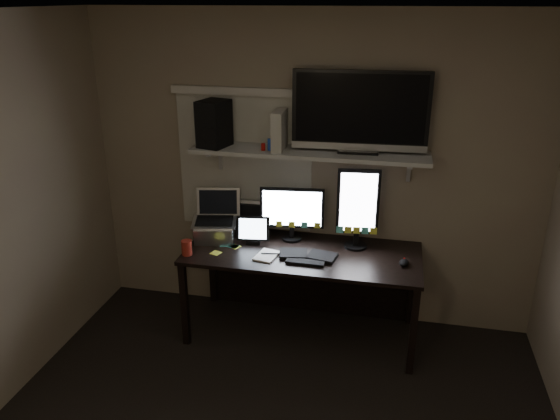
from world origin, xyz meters
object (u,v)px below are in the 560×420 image
(monitor_portrait, at_px, (358,208))
(laptop, at_px, (214,217))
(monitor_landscape, at_px, (292,214))
(keyboard, at_px, (308,255))
(desk, at_px, (305,265))
(game_console, at_px, (279,130))
(mouse, at_px, (404,262))
(cup, at_px, (187,248))
(tv, at_px, (360,112))
(tablet, at_px, (253,230))
(speaker, at_px, (214,124))

(monitor_portrait, bearing_deg, laptop, 179.62)
(monitor_landscape, bearing_deg, keyboard, -64.88)
(desk, relative_size, laptop, 4.60)
(monitor_portrait, bearing_deg, keyboard, -148.75)
(keyboard, xyz_separation_m, game_console, (-0.28, 0.27, 0.88))
(monitor_landscape, bearing_deg, game_console, -174.42)
(monitor_landscape, bearing_deg, mouse, -23.40)
(cup, height_order, game_console, game_console)
(tv, xyz_separation_m, game_console, (-0.59, -0.06, -0.15))
(tablet, distance_m, tv, 1.23)
(mouse, xyz_separation_m, speaker, (-1.49, 0.23, 0.91))
(keyboard, xyz_separation_m, tv, (0.31, 0.32, 1.04))
(laptop, distance_m, tv, 1.40)
(desk, bearing_deg, mouse, -13.49)
(laptop, distance_m, speaker, 0.74)
(monitor_landscape, bearing_deg, laptop, -173.47)
(mouse, height_order, speaker, speaker)
(monitor_landscape, xyz_separation_m, keyboard, (0.18, -0.29, -0.21))
(monitor_landscape, distance_m, game_console, 0.68)
(cup, bearing_deg, tv, 21.47)
(desk, height_order, laptop, laptop)
(monitor_landscape, height_order, game_console, game_console)
(laptop, xyz_separation_m, tv, (1.10, 0.17, 0.85))
(desk, height_order, monitor_landscape, monitor_landscape)
(speaker, bearing_deg, monitor_landscape, 18.91)
(monitor_landscape, bearing_deg, monitor_portrait, -10.22)
(keyboard, distance_m, tablet, 0.50)
(laptop, height_order, speaker, speaker)
(desk, xyz_separation_m, game_console, (-0.22, 0.07, 1.07))
(desk, bearing_deg, keyboard, -75.60)
(monitor_portrait, relative_size, speaker, 1.82)
(mouse, height_order, tv, tv)
(monitor_portrait, distance_m, tv, 0.73)
(keyboard, bearing_deg, desk, 105.37)
(keyboard, height_order, speaker, speaker)
(tv, bearing_deg, monitor_portrait, -72.71)
(monitor_portrait, distance_m, mouse, 0.54)
(desk, xyz_separation_m, speaker, (-0.73, 0.05, 1.10))
(keyboard, bearing_deg, monitor_portrait, 38.01)
(mouse, bearing_deg, tablet, -179.63)
(desk, bearing_deg, game_console, 163.48)
(tv, bearing_deg, mouse, -40.10)
(game_console, bearing_deg, monitor_landscape, 11.00)
(keyboard, bearing_deg, tv, 46.88)
(laptop, height_order, cup, laptop)
(tablet, distance_m, game_console, 0.81)
(mouse, bearing_deg, tv, 149.46)
(cup, relative_size, game_console, 0.39)
(tablet, relative_size, cup, 2.23)
(monitor_landscape, relative_size, mouse, 4.70)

